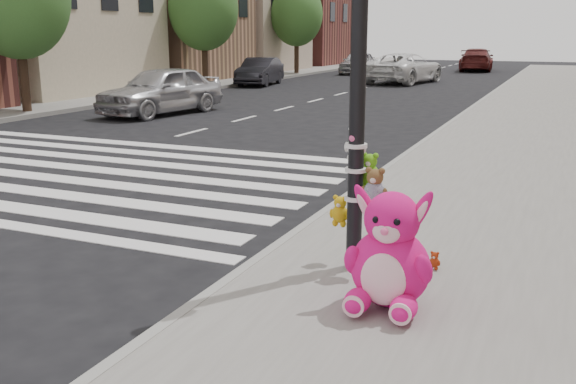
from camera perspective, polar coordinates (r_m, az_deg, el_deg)
The scene contains 16 objects.
ground at distance 6.76m, azimuth -21.18°, elevation -9.14°, with size 120.00×120.00×0.00m, color black.
sidewalk_far at distance 30.39m, azimuth -13.06°, elevation 8.92°, with size 6.00×80.00×0.14m, color slate.
curb_edge at distance 14.85m, azimuth 11.72°, elevation 4.06°, with size 0.12×80.00×0.15m, color gray.
crosswalk at distance 13.37m, azimuth -19.48°, elevation 2.20°, with size 11.00×6.00×0.01m, color silver, non-canonical shape.
bld_far_c at distance 36.38m, azimuth -10.24°, elevation 16.03°, with size 6.00×8.00×8.00m, color #A47457.
bld_far_e at distance 54.21m, azimuth 1.97°, elevation 16.00°, with size 6.00×10.00×9.00m, color brown.
signal_pole at distance 6.48m, azimuth 6.41°, elevation 7.17°, with size 0.68×0.49×4.00m.
tree_far_b at distance 30.69m, azimuth -7.54°, elevation 15.89°, with size 3.20×3.20×5.44m.
tree_far_c at distance 40.53m, azimuth 0.78°, elevation 15.50°, with size 3.20×3.20×5.44m.
pink_bunny at distance 5.79m, azimuth 9.02°, elevation -5.85°, with size 0.80×0.83×1.13m.
red_teddy at distance 6.89m, azimuth 12.89°, elevation -5.95°, with size 0.14×0.09×0.20m, color #A73010, non-canonical shape.
car_silver_far at distance 21.17m, azimuth -11.22°, elevation 8.87°, with size 1.82×4.52×1.54m, color #BABBC0.
car_dark_far at distance 32.65m, azimuth -2.52°, elevation 10.66°, with size 1.43×4.11×1.36m, color black.
car_white_near at distance 34.55m, azimuth 10.31°, elevation 10.78°, with size 2.56×5.54×1.54m, color silver.
car_maroon_near at distance 46.79m, azimuth 16.41°, elevation 11.21°, with size 2.14×5.26×1.53m, color #511817.
car_silver_deep at distance 41.93m, azimuth 6.26°, elevation 11.36°, with size 1.69×4.20×1.43m, color silver.
Camera 1 is at (4.53, -4.34, 2.54)m, focal length 40.00 mm.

